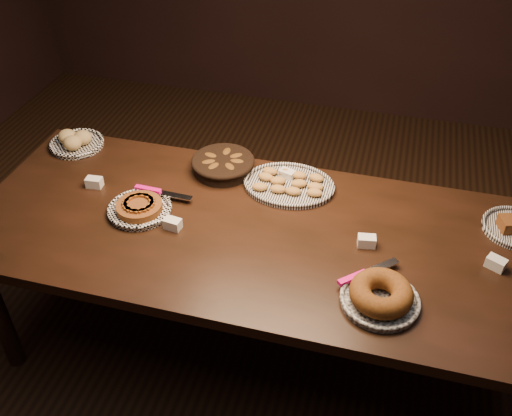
% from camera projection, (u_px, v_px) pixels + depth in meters
% --- Properties ---
extents(ground, '(5.00, 5.00, 0.00)m').
position_uv_depth(ground, '(256.00, 345.00, 2.79)').
color(ground, black).
rests_on(ground, ground).
extents(buffet_table, '(2.40, 1.00, 0.75)m').
position_uv_depth(buffet_table, '(256.00, 243.00, 2.37)').
color(buffet_table, black).
rests_on(buffet_table, ground).
extents(apple_tart_plate, '(0.33, 0.27, 0.05)m').
position_uv_depth(apple_tart_plate, '(140.00, 208.00, 2.40)').
color(apple_tart_plate, white).
rests_on(apple_tart_plate, buffet_table).
extents(madeleine_platter, '(0.40, 0.33, 0.05)m').
position_uv_depth(madeleine_platter, '(289.00, 184.00, 2.54)').
color(madeleine_platter, black).
rests_on(madeleine_platter, buffet_table).
extents(bundt_cake_plate, '(0.30, 0.36, 0.09)m').
position_uv_depth(bundt_cake_plate, '(380.00, 295.00, 1.99)').
color(bundt_cake_plate, black).
rests_on(bundt_cake_plate, buffet_table).
extents(croissant_basket, '(0.31, 0.31, 0.07)m').
position_uv_depth(croissant_basket, '(223.00, 164.00, 2.62)').
color(croissant_basket, black).
rests_on(croissant_basket, buffet_table).
extents(bread_roll_plate, '(0.27, 0.27, 0.08)m').
position_uv_depth(bread_roll_plate, '(76.00, 141.00, 2.80)').
color(bread_roll_plate, white).
rests_on(bread_roll_plate, buffet_table).
extents(tent_cards, '(1.78, 0.52, 0.04)m').
position_uv_depth(tent_cards, '(276.00, 215.00, 2.36)').
color(tent_cards, white).
rests_on(tent_cards, buffet_table).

